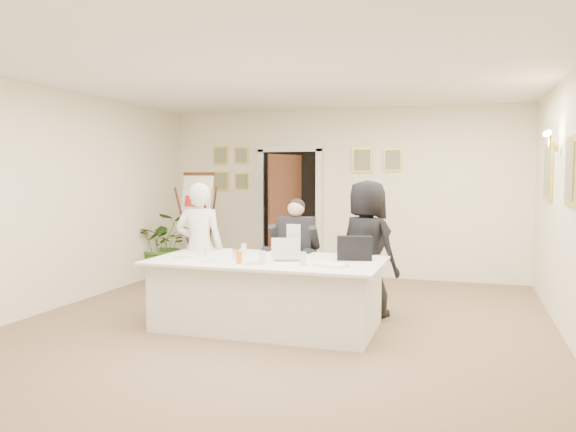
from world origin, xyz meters
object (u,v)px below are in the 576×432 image
at_px(standing_woman, 367,249).
at_px(oj_glass, 239,257).
at_px(standing_man, 199,247).
at_px(conference_table, 268,293).
at_px(steel_jug, 236,254).
at_px(flip_chart, 201,232).
at_px(potted_palm, 164,244).
at_px(paper_stack, 332,265).
at_px(laptop, 289,247).
at_px(seated_man, 295,253).
at_px(laptop_bag, 355,248).

distance_m(standing_woman, oj_glass, 1.67).
distance_m(standing_man, oj_glass, 1.20).
height_order(conference_table, oj_glass, oj_glass).
bearing_deg(steel_jug, flip_chart, 124.16).
bearing_deg(potted_palm, paper_stack, -37.59).
bearing_deg(potted_palm, standing_man, -50.43).
xyz_separation_m(laptop, paper_stack, (0.56, -0.30, -0.12)).
bearing_deg(steel_jug, standing_man, 143.09).
distance_m(conference_table, laptop, 0.57).
bearing_deg(laptop, potted_palm, 123.72).
xyz_separation_m(potted_palm, steel_jug, (2.35, -2.52, 0.29)).
bearing_deg(standing_man, laptop, 145.17).
bearing_deg(flip_chart, paper_stack, -42.79).
relative_size(potted_palm, paper_stack, 3.63).
distance_m(seated_man, potted_palm, 3.09).
bearing_deg(paper_stack, flip_chart, 137.21).
relative_size(seated_man, potted_palm, 1.31).
distance_m(laptop_bag, steel_jug, 1.32).
bearing_deg(steel_jug, paper_stack, -8.32).
height_order(conference_table, steel_jug, steel_jug).
bearing_deg(paper_stack, standing_woman, 80.34).
xyz_separation_m(seated_man, standing_man, (-1.09, -0.53, 0.09)).
xyz_separation_m(laptop_bag, steel_jug, (-1.28, -0.31, -0.08)).
bearing_deg(laptop, standing_woman, 29.29).
height_order(seated_man, flip_chart, flip_chart).
bearing_deg(potted_palm, flip_chart, -10.91).
bearing_deg(laptop_bag, laptop, -178.40).
height_order(laptop, laptop_bag, laptop).
xyz_separation_m(conference_table, potted_palm, (-2.69, 2.40, 0.15)).
xyz_separation_m(potted_palm, oj_glass, (2.51, -2.80, 0.30)).
height_order(flip_chart, laptop_bag, flip_chart).
height_order(potted_palm, laptop, potted_palm).
xyz_separation_m(standing_woman, potted_palm, (-3.67, 1.60, -0.28)).
bearing_deg(flip_chart, potted_palm, 169.09).
xyz_separation_m(seated_man, laptop, (0.20, -0.93, 0.20)).
distance_m(flip_chart, potted_palm, 0.79).
height_order(conference_table, laptop_bag, laptop_bag).
distance_m(flip_chart, standing_woman, 3.27).
xyz_separation_m(standing_woman, laptop_bag, (-0.04, -0.61, 0.08)).
xyz_separation_m(flip_chart, potted_palm, (-0.74, 0.14, -0.25)).
xyz_separation_m(laptop, oj_glass, (-0.42, -0.42, -0.07)).
bearing_deg(standing_woman, potted_palm, 5.96).
relative_size(conference_table, paper_stack, 8.56).
bearing_deg(laptop, paper_stack, -45.68).
distance_m(laptop, laptop_bag, 0.73).
bearing_deg(standing_man, laptop_bag, 155.78).
relative_size(laptop, paper_stack, 1.13).
height_order(seated_man, laptop_bag, seated_man).
distance_m(seated_man, laptop_bag, 1.20).
bearing_deg(conference_table, standing_woman, 39.28).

